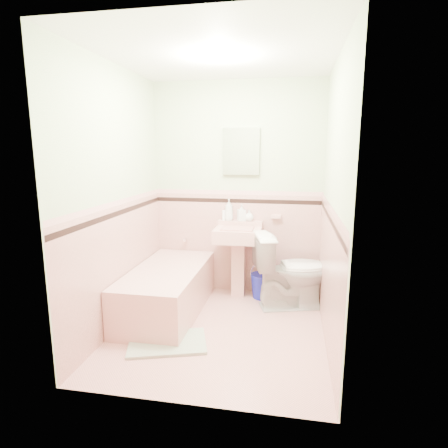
% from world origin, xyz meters
% --- Properties ---
extents(floor, '(2.20, 2.20, 0.00)m').
position_xyz_m(floor, '(0.00, 0.00, 0.00)').
color(floor, '#D5958B').
rests_on(floor, ground).
extents(ceiling, '(2.20, 2.20, 0.00)m').
position_xyz_m(ceiling, '(0.00, 0.00, 2.50)').
color(ceiling, white).
rests_on(ceiling, ground).
extents(wall_back, '(2.50, 0.00, 2.50)m').
position_xyz_m(wall_back, '(0.00, 1.10, 1.25)').
color(wall_back, '#F9E8CB').
rests_on(wall_back, ground).
extents(wall_front, '(2.50, 0.00, 2.50)m').
position_xyz_m(wall_front, '(0.00, -1.10, 1.25)').
color(wall_front, '#F9E8CB').
rests_on(wall_front, ground).
extents(wall_left, '(0.00, 2.50, 2.50)m').
position_xyz_m(wall_left, '(-1.00, 0.00, 1.25)').
color(wall_left, '#F9E8CB').
rests_on(wall_left, ground).
extents(wall_right, '(0.00, 2.50, 2.50)m').
position_xyz_m(wall_right, '(1.00, 0.00, 1.25)').
color(wall_right, '#F9E8CB').
rests_on(wall_right, ground).
extents(wainscot_back, '(2.00, 0.00, 2.00)m').
position_xyz_m(wainscot_back, '(0.00, 1.09, 0.60)').
color(wainscot_back, '#D89A90').
rests_on(wainscot_back, ground).
extents(wainscot_front, '(2.00, 0.00, 2.00)m').
position_xyz_m(wainscot_front, '(0.00, -1.09, 0.60)').
color(wainscot_front, '#D89A90').
rests_on(wainscot_front, ground).
extents(wainscot_left, '(0.00, 2.20, 2.20)m').
position_xyz_m(wainscot_left, '(-0.99, 0.00, 0.60)').
color(wainscot_left, '#D89A90').
rests_on(wainscot_left, ground).
extents(wainscot_right, '(0.00, 2.20, 2.20)m').
position_xyz_m(wainscot_right, '(0.99, 0.00, 0.60)').
color(wainscot_right, '#D89A90').
rests_on(wainscot_right, ground).
extents(accent_back, '(2.00, 0.00, 2.00)m').
position_xyz_m(accent_back, '(0.00, 1.08, 1.12)').
color(accent_back, black).
rests_on(accent_back, ground).
extents(accent_front, '(2.00, 0.00, 2.00)m').
position_xyz_m(accent_front, '(0.00, -1.08, 1.12)').
color(accent_front, black).
rests_on(accent_front, ground).
extents(accent_left, '(0.00, 2.20, 2.20)m').
position_xyz_m(accent_left, '(-0.98, 0.00, 1.12)').
color(accent_left, black).
rests_on(accent_left, ground).
extents(accent_right, '(0.00, 2.20, 2.20)m').
position_xyz_m(accent_right, '(0.98, 0.00, 1.12)').
color(accent_right, black).
rests_on(accent_right, ground).
extents(cap_back, '(2.00, 0.00, 2.00)m').
position_xyz_m(cap_back, '(0.00, 1.08, 1.22)').
color(cap_back, '#D59995').
rests_on(cap_back, ground).
extents(cap_front, '(2.00, 0.00, 2.00)m').
position_xyz_m(cap_front, '(0.00, -1.08, 1.22)').
color(cap_front, '#D59995').
rests_on(cap_front, ground).
extents(cap_left, '(0.00, 2.20, 2.20)m').
position_xyz_m(cap_left, '(-0.98, 0.00, 1.22)').
color(cap_left, '#D59995').
rests_on(cap_left, ground).
extents(cap_right, '(0.00, 2.20, 2.20)m').
position_xyz_m(cap_right, '(0.98, 0.00, 1.22)').
color(cap_right, '#D59995').
rests_on(cap_right, ground).
extents(bathtub, '(0.70, 1.50, 0.45)m').
position_xyz_m(bathtub, '(-0.63, 0.33, 0.23)').
color(bathtub, '#D0978E').
rests_on(bathtub, floor).
extents(tub_faucet, '(0.04, 0.12, 0.04)m').
position_xyz_m(tub_faucet, '(-0.63, 1.05, 0.63)').
color(tub_faucet, silver).
rests_on(tub_faucet, wall_back).
extents(sink, '(0.53, 0.48, 0.83)m').
position_xyz_m(sink, '(0.05, 0.86, 0.42)').
color(sink, '#D0978E').
rests_on(sink, floor).
extents(sink_faucet, '(0.02, 0.02, 0.10)m').
position_xyz_m(sink_faucet, '(0.05, 1.00, 0.95)').
color(sink_faucet, silver).
rests_on(sink_faucet, sink).
extents(medicine_cabinet, '(0.43, 0.04, 0.53)m').
position_xyz_m(medicine_cabinet, '(0.05, 1.07, 1.70)').
color(medicine_cabinet, white).
rests_on(medicine_cabinet, wall_back).
extents(soap_dish, '(0.11, 0.07, 0.04)m').
position_xyz_m(soap_dish, '(0.47, 1.06, 0.95)').
color(soap_dish, '#D0978E').
rests_on(soap_dish, wall_back).
extents(soap_bottle_left, '(0.11, 0.11, 0.26)m').
position_xyz_m(soap_bottle_left, '(-0.09, 1.04, 1.02)').
color(soap_bottle_left, '#B2B2B2').
rests_on(soap_bottle_left, sink).
extents(soap_bottle_mid, '(0.12, 0.12, 0.20)m').
position_xyz_m(soap_bottle_mid, '(0.07, 1.04, 0.99)').
color(soap_bottle_mid, '#B2B2B2').
rests_on(soap_bottle_mid, sink).
extents(soap_bottle_right, '(0.12, 0.12, 0.13)m').
position_xyz_m(soap_bottle_right, '(0.16, 1.04, 0.96)').
color(soap_bottle_right, '#B2B2B2').
rests_on(soap_bottle_right, sink).
extents(tube, '(0.05, 0.05, 0.12)m').
position_xyz_m(tube, '(-0.15, 1.04, 0.95)').
color(tube, white).
rests_on(tube, sink).
extents(toilet, '(0.92, 0.68, 0.84)m').
position_xyz_m(toilet, '(0.68, 0.70, 0.42)').
color(toilet, white).
rests_on(toilet, floor).
extents(bucket, '(0.32, 0.32, 0.29)m').
position_xyz_m(bucket, '(0.34, 0.90, 0.14)').
color(bucket, '#141AA1').
rests_on(bucket, floor).
extents(bath_mat, '(0.79, 0.64, 0.03)m').
position_xyz_m(bath_mat, '(-0.41, -0.35, 0.01)').
color(bath_mat, gray).
rests_on(bath_mat, floor).
extents(shoe, '(0.17, 0.12, 0.06)m').
position_xyz_m(shoe, '(-0.56, -0.30, 0.06)').
color(shoe, '#BF1E59').
rests_on(shoe, bath_mat).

